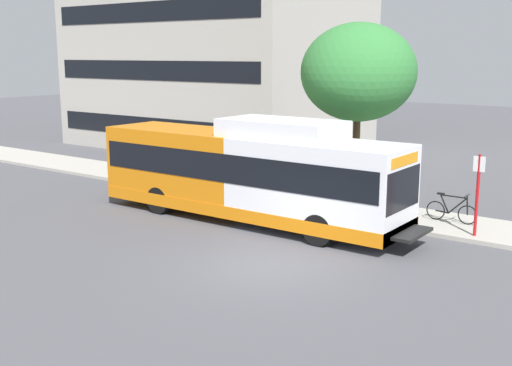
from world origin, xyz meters
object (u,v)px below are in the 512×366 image
object	(u,v)px
bus_stop_sign_pole	(478,189)
bicycle_parked	(452,210)
transit_bus	(249,173)
street_tree_near_stop	(358,73)

from	to	relation	value
bus_stop_sign_pole	bicycle_parked	distance (m)	2.00
transit_bus	street_tree_near_stop	size ratio (longest dim) A/B	1.80
transit_bus	street_tree_near_stop	xyz separation A→B (m)	(4.28, -1.92, 3.38)
bicycle_parked	street_tree_near_stop	size ratio (longest dim) A/B	0.26
transit_bus	street_tree_near_stop	world-z (taller)	street_tree_near_stop
bicycle_parked	street_tree_near_stop	bearing A→B (deg)	79.35
street_tree_near_stop	bicycle_parked	bearing A→B (deg)	-100.65
transit_bus	bicycle_parked	xyz separation A→B (m)	(3.51, -6.00, -1.14)
bicycle_parked	transit_bus	bearing A→B (deg)	120.30
bus_stop_sign_pole	street_tree_near_stop	bearing A→B (deg)	69.52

